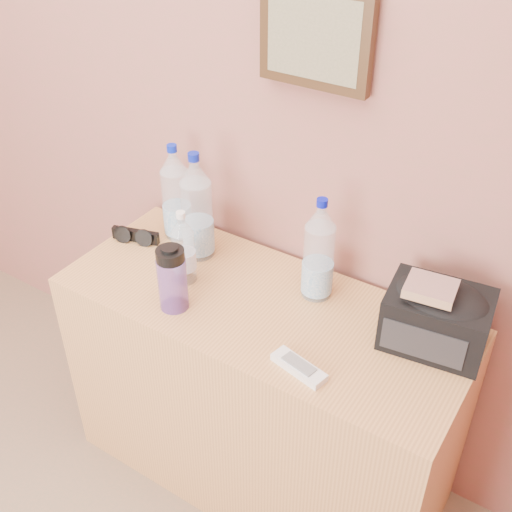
{
  "coord_description": "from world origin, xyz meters",
  "views": [
    {
      "loc": [
        1.07,
        0.58,
        1.87
      ],
      "look_at": [
        0.35,
        1.71,
        0.91
      ],
      "focal_mm": 45.0,
      "sensor_mm": 36.0,
      "label": 1
    }
  ],
  "objects_px": {
    "pet_large_b": "(197,212)",
    "nalgene_bottle": "(172,278)",
    "dresser": "(261,394)",
    "pet_large_a": "(176,197)",
    "sunglasses": "(136,235)",
    "ac_remote": "(299,367)",
    "toiletry_bag": "(437,316)",
    "pet_small": "(184,251)",
    "foil_packet": "(431,289)",
    "pet_large_c": "(319,254)"
  },
  "relations": [
    {
      "from": "pet_large_b",
      "to": "nalgene_bottle",
      "type": "relative_size",
      "value": 1.73
    },
    {
      "from": "dresser",
      "to": "pet_large_a",
      "type": "distance_m",
      "value": 0.67
    },
    {
      "from": "dresser",
      "to": "pet_large_b",
      "type": "height_order",
      "value": "pet_large_b"
    },
    {
      "from": "sunglasses",
      "to": "ac_remote",
      "type": "relative_size",
      "value": 1.04
    },
    {
      "from": "nalgene_bottle",
      "to": "sunglasses",
      "type": "relative_size",
      "value": 1.27
    },
    {
      "from": "pet_large_b",
      "to": "toiletry_bag",
      "type": "distance_m",
      "value": 0.74
    },
    {
      "from": "pet_small",
      "to": "nalgene_bottle",
      "type": "bearing_deg",
      "value": -66.22
    },
    {
      "from": "pet_large_a",
      "to": "pet_small",
      "type": "xyz_separation_m",
      "value": [
        0.16,
        -0.17,
        -0.04
      ]
    },
    {
      "from": "dresser",
      "to": "pet_small",
      "type": "height_order",
      "value": "pet_small"
    },
    {
      "from": "pet_small",
      "to": "foil_packet",
      "type": "xyz_separation_m",
      "value": [
        0.67,
        0.11,
        0.08
      ]
    },
    {
      "from": "sunglasses",
      "to": "nalgene_bottle",
      "type": "bearing_deg",
      "value": -47.85
    },
    {
      "from": "pet_large_c",
      "to": "nalgene_bottle",
      "type": "height_order",
      "value": "pet_large_c"
    },
    {
      "from": "pet_large_b",
      "to": "foil_packet",
      "type": "bearing_deg",
      "value": -1.69
    },
    {
      "from": "nalgene_bottle",
      "to": "pet_small",
      "type": "bearing_deg",
      "value": 113.78
    },
    {
      "from": "pet_large_c",
      "to": "sunglasses",
      "type": "relative_size",
      "value": 2.0
    },
    {
      "from": "toiletry_bag",
      "to": "pet_large_b",
      "type": "bearing_deg",
      "value": 173.3
    },
    {
      "from": "nalgene_bottle",
      "to": "foil_packet",
      "type": "relative_size",
      "value": 1.65
    },
    {
      "from": "dresser",
      "to": "toiletry_bag",
      "type": "distance_m",
      "value": 0.65
    },
    {
      "from": "dresser",
      "to": "pet_small",
      "type": "distance_m",
      "value": 0.53
    },
    {
      "from": "pet_large_c",
      "to": "ac_remote",
      "type": "relative_size",
      "value": 2.08
    },
    {
      "from": "nalgene_bottle",
      "to": "pet_large_c",
      "type": "bearing_deg",
      "value": 40.71
    },
    {
      "from": "pet_large_a",
      "to": "nalgene_bottle",
      "type": "xyz_separation_m",
      "value": [
        0.21,
        -0.29,
        -0.04
      ]
    },
    {
      "from": "pet_small",
      "to": "sunglasses",
      "type": "xyz_separation_m",
      "value": [
        -0.25,
        0.07,
        -0.08
      ]
    },
    {
      "from": "pet_large_b",
      "to": "pet_large_c",
      "type": "bearing_deg",
      "value": 2.99
    },
    {
      "from": "pet_large_c",
      "to": "ac_remote",
      "type": "distance_m",
      "value": 0.33
    },
    {
      "from": "pet_large_c",
      "to": "toiletry_bag",
      "type": "relative_size",
      "value": 1.22
    },
    {
      "from": "pet_large_c",
      "to": "pet_large_b",
      "type": "bearing_deg",
      "value": -177.01
    },
    {
      "from": "dresser",
      "to": "pet_large_a",
      "type": "bearing_deg",
      "value": 159.77
    },
    {
      "from": "pet_large_b",
      "to": "ac_remote",
      "type": "relative_size",
      "value": 2.29
    },
    {
      "from": "pet_large_a",
      "to": "ac_remote",
      "type": "xyz_separation_m",
      "value": [
        0.62,
        -0.31,
        -0.13
      ]
    },
    {
      "from": "sunglasses",
      "to": "ac_remote",
      "type": "distance_m",
      "value": 0.74
    },
    {
      "from": "dresser",
      "to": "nalgene_bottle",
      "type": "xyz_separation_m",
      "value": [
        -0.2,
        -0.14,
        0.46
      ]
    },
    {
      "from": "pet_large_c",
      "to": "pet_small",
      "type": "xyz_separation_m",
      "value": [
        -0.35,
        -0.15,
        -0.04
      ]
    },
    {
      "from": "dresser",
      "to": "pet_large_c",
      "type": "relative_size",
      "value": 3.78
    },
    {
      "from": "pet_small",
      "to": "sunglasses",
      "type": "bearing_deg",
      "value": 164.08
    },
    {
      "from": "toiletry_bag",
      "to": "ac_remote",
      "type": "bearing_deg",
      "value": -138.3
    },
    {
      "from": "nalgene_bottle",
      "to": "pet_large_b",
      "type": "bearing_deg",
      "value": 111.54
    },
    {
      "from": "dresser",
      "to": "toiletry_bag",
      "type": "bearing_deg",
      "value": 13.81
    },
    {
      "from": "sunglasses",
      "to": "toiletry_bag",
      "type": "bearing_deg",
      "value": -12.81
    },
    {
      "from": "pet_large_b",
      "to": "pet_large_c",
      "type": "height_order",
      "value": "pet_large_b"
    },
    {
      "from": "dresser",
      "to": "pet_large_a",
      "type": "height_order",
      "value": "pet_large_a"
    },
    {
      "from": "pet_large_c",
      "to": "pet_small",
      "type": "height_order",
      "value": "pet_large_c"
    },
    {
      "from": "toiletry_bag",
      "to": "foil_packet",
      "type": "distance_m",
      "value": 0.11
    },
    {
      "from": "pet_large_a",
      "to": "pet_small",
      "type": "relative_size",
      "value": 1.37
    },
    {
      "from": "pet_small",
      "to": "ac_remote",
      "type": "distance_m",
      "value": 0.49
    },
    {
      "from": "dresser",
      "to": "nalgene_bottle",
      "type": "relative_size",
      "value": 5.93
    },
    {
      "from": "ac_remote",
      "to": "toiletry_bag",
      "type": "bearing_deg",
      "value": 61.3
    },
    {
      "from": "foil_packet",
      "to": "nalgene_bottle",
      "type": "bearing_deg",
      "value": -160.83
    },
    {
      "from": "pet_large_a",
      "to": "nalgene_bottle",
      "type": "relative_size",
      "value": 1.6
    },
    {
      "from": "pet_small",
      "to": "foil_packet",
      "type": "bearing_deg",
      "value": 8.86
    }
  ]
}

